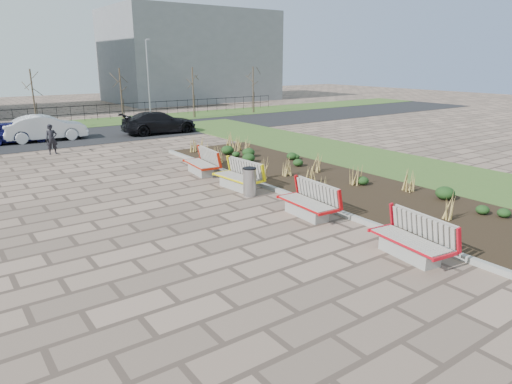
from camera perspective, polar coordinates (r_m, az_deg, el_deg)
ground at (r=10.54m, az=2.90°, el=-9.77°), size 120.00×120.00×0.00m
planting_bed at (r=17.96m, az=8.64°, el=1.30°), size 4.50×18.00×0.10m
planting_curb at (r=16.47m, az=2.80°, el=0.19°), size 0.16×18.00×0.15m
grass_verge_near at (r=21.48m, az=17.81°, el=3.07°), size 5.00×38.00×0.04m
grass_verge_far at (r=36.17m, az=-26.07°, el=7.28°), size 80.00×5.00×0.04m
road at (r=30.33m, az=-24.02°, el=6.08°), size 80.00×7.00×0.02m
bench_a at (r=11.59m, az=18.69°, el=-5.48°), size 1.15×2.19×1.00m
bench_b at (r=13.91m, az=6.35°, el=-1.09°), size 1.02×2.15×1.00m
bench_c at (r=16.86m, az=-2.40°, el=2.07°), size 1.05×2.16×1.00m
bench_d at (r=19.20m, az=-7.00°, el=3.72°), size 1.12×2.18×1.00m
litter_bin at (r=15.96m, az=-0.81°, el=1.25°), size 0.46×0.46×0.99m
pedestrian at (r=25.29m, az=-24.19°, el=6.03°), size 0.60×0.44×1.52m
car_blue at (r=29.64m, az=-27.90°, el=6.68°), size 3.83×1.68×1.28m
car_silver at (r=29.74m, az=-24.82°, el=7.29°), size 4.63×1.91×1.49m
car_black at (r=30.42m, az=-12.00°, el=8.50°), size 4.92×2.23×1.40m
tree_c at (r=34.50m, az=-26.03°, el=10.32°), size 1.40×1.40×4.00m
tree_d at (r=36.02m, az=-16.49°, el=11.46°), size 1.40×1.40×4.00m
tree_e at (r=38.43m, az=-7.86°, el=12.22°), size 1.40×1.40×4.00m
tree_f at (r=41.57m, az=-0.37°, el=12.65°), size 1.40×1.40×4.00m
lamp_east at (r=36.21m, az=-13.29°, el=13.30°), size 0.24×0.60×6.00m
railing_fence at (r=37.57m, az=-26.60°, el=8.45°), size 44.00×0.10×1.20m
building_grey at (r=55.78m, az=-8.22°, el=16.44°), size 18.00×12.00×10.00m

